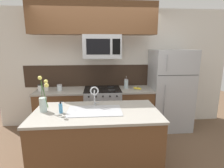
{
  "coord_description": "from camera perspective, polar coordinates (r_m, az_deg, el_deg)",
  "views": [
    {
      "loc": [
        -0.09,
        -2.68,
        1.81
      ],
      "look_at": [
        0.15,
        0.27,
        1.16
      ],
      "focal_mm": 28.0,
      "sensor_mm": 36.0,
      "label": 1
    }
  ],
  "objects": [
    {
      "name": "island_counter",
      "position": [
        2.7,
        -4.92,
        -17.81
      ],
      "size": [
        1.76,
        0.91,
        0.91
      ],
      "color": "brown",
      "rests_on": "ground"
    },
    {
      "name": "refrigerator",
      "position": [
        4.04,
        18.31,
        -1.79
      ],
      "size": [
        0.85,
        0.74,
        1.73
      ],
      "color": "#A8AAAF",
      "rests_on": "ground"
    },
    {
      "name": "kitchen_sink",
      "position": [
        2.52,
        -5.7,
        -10.23
      ],
      "size": [
        0.76,
        0.44,
        0.16
      ],
      "color": "#ADAFB5",
      "rests_on": "island_counter"
    },
    {
      "name": "banana_bunch",
      "position": [
        3.72,
        8.35,
        -1.4
      ],
      "size": [
        0.19,
        0.12,
        0.08
      ],
      "color": "yellow",
      "rests_on": "back_counter_right"
    },
    {
      "name": "microwave",
      "position": [
        3.56,
        -3.31,
        12.08
      ],
      "size": [
        0.74,
        0.4,
        0.45
      ],
      "color": "#A8AAAF"
    },
    {
      "name": "storage_jar_medium",
      "position": [
        3.8,
        -20.73,
        -0.84
      ],
      "size": [
        0.09,
        0.09,
        0.17
      ],
      "color": "silver",
      "rests_on": "back_counter_left"
    },
    {
      "name": "stove_range",
      "position": [
        3.83,
        -3.07,
        -8.27
      ],
      "size": [
        0.76,
        0.64,
        0.93
      ],
      "color": "#A8AAAF",
      "rests_on": "ground"
    },
    {
      "name": "dish_soap_bottle",
      "position": [
        2.5,
        -16.4,
        -7.56
      ],
      "size": [
        0.06,
        0.05,
        0.16
      ],
      "color": "#4C93C6",
      "rests_on": "island_counter"
    },
    {
      "name": "splash_band",
      "position": [
        3.96,
        -3.32,
        2.75
      ],
      "size": [
        3.4,
        0.01,
        0.48
      ],
      "primitive_type": "cube",
      "color": "#332319",
      "rests_on": "rear_partition"
    },
    {
      "name": "french_press",
      "position": [
        3.78,
        4.64,
        0.09
      ],
      "size": [
        0.09,
        0.09,
        0.27
      ],
      "color": "silver",
      "rests_on": "back_counter_right"
    },
    {
      "name": "back_counter_left",
      "position": [
        3.91,
        -16.11,
        -8.41
      ],
      "size": [
        1.02,
        0.65,
        0.91
      ],
      "color": "brown",
      "rests_on": "ground"
    },
    {
      "name": "ground_plane",
      "position": [
        3.24,
        -2.45,
        -21.65
      ],
      "size": [
        10.0,
        10.0,
        0.0
      ],
      "primitive_type": "plane",
      "color": "brown"
    },
    {
      "name": "storage_jar_tall",
      "position": [
        3.84,
        -22.36,
        -1.12
      ],
      "size": [
        0.1,
        0.1,
        0.13
      ],
      "color": "silver",
      "rests_on": "back_counter_left"
    },
    {
      "name": "upper_cabinet_band",
      "position": [
        3.57,
        -6.08,
        20.53
      ],
      "size": [
        2.42,
        0.34,
        0.6
      ],
      "primitive_type": "cube",
      "color": "brown"
    },
    {
      "name": "rear_partition",
      "position": [
        4.01,
        0.93,
        5.06
      ],
      "size": [
        5.2,
        0.1,
        2.6
      ],
      "primitive_type": "cube",
      "color": "silver",
      "rests_on": "ground"
    },
    {
      "name": "flower_vase",
      "position": [
        2.6,
        -21.5,
        -5.34
      ],
      "size": [
        0.18,
        0.22,
        0.49
      ],
      "color": "silver",
      "rests_on": "island_counter"
    },
    {
      "name": "sink_faucet",
      "position": [
        2.64,
        -5.74,
        -3.07
      ],
      "size": [
        0.14,
        0.14,
        0.31
      ],
      "color": "#B7BABF",
      "rests_on": "island_counter"
    },
    {
      "name": "back_counter_right",
      "position": [
        3.91,
        7.59,
        -7.98
      ],
      "size": [
        0.7,
        0.65,
        0.91
      ],
      "color": "brown",
      "rests_on": "ground"
    },
    {
      "name": "storage_jar_short",
      "position": [
        3.73,
        -16.73,
        -1.13
      ],
      "size": [
        0.1,
        0.1,
        0.12
      ],
      "color": "silver",
      "rests_on": "back_counter_left"
    }
  ]
}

